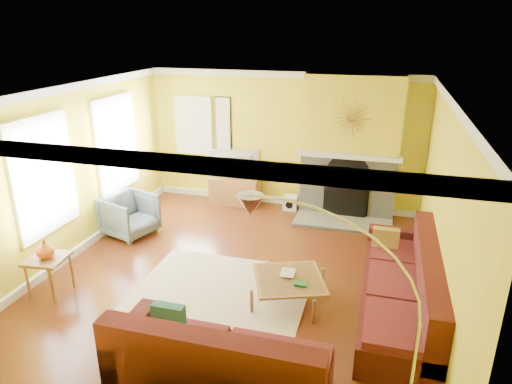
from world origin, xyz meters
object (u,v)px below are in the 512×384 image
(sectional_sofa, at_px, (300,287))
(armchair, at_px, (130,215))
(coffee_table, at_px, (289,289))
(side_table, at_px, (50,275))
(arc_lamp, at_px, (336,335))
(media_console, at_px, (235,191))

(sectional_sofa, bearing_deg, armchair, 154.20)
(coffee_table, relative_size, side_table, 1.63)
(side_table, bearing_deg, arc_lamp, -18.74)
(coffee_table, xyz_separation_m, media_console, (-1.82, 3.22, 0.10))
(armchair, bearing_deg, arc_lamp, -112.98)
(side_table, bearing_deg, armchair, 87.39)
(media_console, distance_m, side_table, 4.17)
(sectional_sofa, bearing_deg, coffee_table, 121.76)
(sectional_sofa, xyz_separation_m, media_console, (-2.03, 3.56, -0.17))
(media_console, bearing_deg, sectional_sofa, -60.28)
(coffee_table, relative_size, arc_lamp, 0.39)
(armchair, bearing_deg, coffee_table, -94.81)
(side_table, xyz_separation_m, arc_lamp, (4.05, -1.37, 0.87))
(armchair, xyz_separation_m, side_table, (-0.09, -1.99, -0.09))
(media_console, distance_m, arc_lamp, 5.98)
(coffee_table, distance_m, arc_lamp, 2.43)
(coffee_table, bearing_deg, arc_lamp, -68.65)
(sectional_sofa, relative_size, side_table, 6.76)
(media_console, height_order, arc_lamp, arc_lamp)
(media_console, bearing_deg, side_table, -109.79)
(armchair, bearing_deg, side_table, -165.24)
(sectional_sofa, xyz_separation_m, armchair, (-3.35, 1.62, -0.08))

